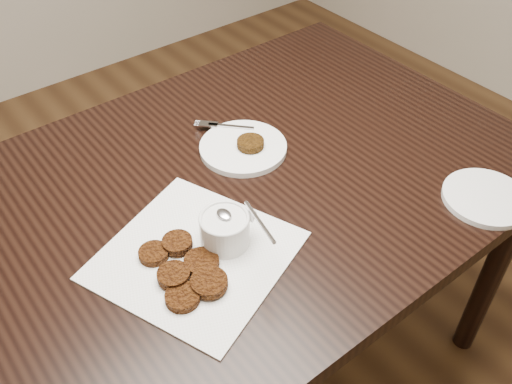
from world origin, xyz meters
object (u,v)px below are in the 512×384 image
at_px(napkin, 195,255).
at_px(plate_with_patty, 243,145).
at_px(sauce_ramekin, 224,217).
at_px(table, 229,292).
at_px(plate_empty, 486,198).

xyz_separation_m(napkin, plate_with_patty, (0.27, 0.21, 0.01)).
bearing_deg(napkin, sauce_ramekin, -6.38).
bearing_deg(sauce_ramekin, table, 55.54).
relative_size(napkin, plate_with_patty, 1.61).
xyz_separation_m(table, sauce_ramekin, (-0.10, -0.14, 0.45)).
bearing_deg(table, sauce_ramekin, -124.46).
distance_m(table, napkin, 0.43).
distance_m(napkin, plate_with_patty, 0.34).
xyz_separation_m(napkin, sauce_ramekin, (0.07, -0.01, 0.07)).
xyz_separation_m(table, plate_with_patty, (0.11, 0.07, 0.39)).
bearing_deg(napkin, plate_with_patty, 37.41).
xyz_separation_m(napkin, plate_empty, (0.57, -0.25, 0.00)).
height_order(napkin, plate_empty, plate_empty).
relative_size(table, sauce_ramekin, 10.69).
relative_size(plate_with_patty, plate_empty, 1.13).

